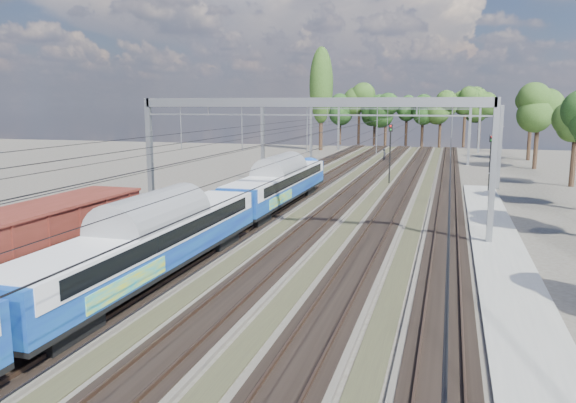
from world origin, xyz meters
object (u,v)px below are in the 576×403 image
(signal_far, at_px, (490,157))
(emu_train, at_px, (148,234))
(signal_near, at_px, (390,146))
(freight_boxcar, at_px, (23,247))
(worker, at_px, (384,155))

(signal_far, bearing_deg, emu_train, -104.04)
(signal_near, relative_size, signal_far, 1.13)
(emu_train, xyz_separation_m, signal_near, (7.21, 38.70, 1.52))
(emu_train, bearing_deg, signal_far, 63.31)
(signal_near, height_order, signal_far, signal_near)
(emu_train, relative_size, signal_far, 11.01)
(emu_train, relative_size, signal_near, 9.74)
(freight_boxcar, height_order, signal_far, signal_far)
(emu_train, xyz_separation_m, signal_far, (17.23, 34.28, 1.05))
(freight_boxcar, height_order, worker, freight_boxcar)
(worker, distance_m, signal_near, 23.89)
(worker, distance_m, signal_far, 30.98)
(signal_far, bearing_deg, signal_near, 168.83)
(signal_near, bearing_deg, worker, 81.50)
(freight_boxcar, bearing_deg, signal_near, 74.30)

